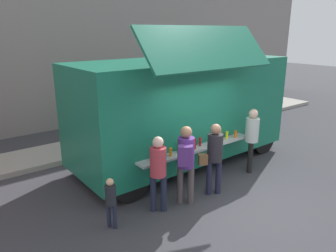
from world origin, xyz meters
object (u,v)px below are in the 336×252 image
at_px(child_near_queue, 111,199).
at_px(customer_front_ordering, 214,153).
at_px(customer_extra_browsing, 252,135).
at_px(food_truck_main, 183,108).
at_px(customer_mid_with_backpack, 186,158).
at_px(trash_bin, 219,110).
at_px(customer_rear_waiting, 158,168).

bearing_deg(child_near_queue, customer_front_ordering, -33.55).
distance_m(customer_front_ordering, customer_extra_browsing, 1.73).
relative_size(food_truck_main, customer_extra_browsing, 3.61).
distance_m(customer_extra_browsing, child_near_queue, 4.22).
relative_size(customer_mid_with_backpack, child_near_queue, 1.71).
bearing_deg(trash_bin, customer_rear_waiting, -145.84).
height_order(trash_bin, customer_extra_browsing, customer_extra_browsing).
bearing_deg(food_truck_main, customer_extra_browsing, -58.53).
xyz_separation_m(food_truck_main, customer_front_ordering, (-0.68, -1.93, -0.59)).
xyz_separation_m(customer_rear_waiting, child_near_queue, (-1.06, 0.05, -0.36)).
xyz_separation_m(trash_bin, customer_rear_waiting, (-6.02, -4.09, 0.47)).
distance_m(trash_bin, customer_mid_with_backpack, 6.88).
bearing_deg(customer_front_ordering, child_near_queue, 111.68).
relative_size(food_truck_main, trash_bin, 6.06).
relative_size(trash_bin, customer_mid_with_backpack, 0.58).
bearing_deg(customer_rear_waiting, customer_front_ordering, -56.63).
height_order(customer_mid_with_backpack, child_near_queue, customer_mid_with_backpack).
distance_m(customer_mid_with_backpack, customer_rear_waiting, 0.64).
bearing_deg(trash_bin, customer_extra_browsing, -126.28).
xyz_separation_m(customer_mid_with_backpack, child_near_queue, (-1.69, 0.18, -0.46)).
bearing_deg(customer_extra_browsing, trash_bin, -74.20).
bearing_deg(customer_extra_browsing, customer_front_ordering, 62.40).
distance_m(food_truck_main, customer_mid_with_backpack, 2.47).
distance_m(food_truck_main, child_near_queue, 3.74).
distance_m(food_truck_main, trash_bin, 4.67).
xyz_separation_m(customer_mid_with_backpack, customer_rear_waiting, (-0.62, 0.13, -0.10)).
distance_m(food_truck_main, customer_extra_browsing, 1.99).
height_order(customer_rear_waiting, child_near_queue, customer_rear_waiting).
xyz_separation_m(food_truck_main, customer_extra_browsing, (1.02, -1.62, -0.57)).
xyz_separation_m(customer_front_ordering, customer_mid_with_backpack, (-0.81, 0.03, 0.08)).
relative_size(trash_bin, customer_extra_browsing, 0.60).
relative_size(customer_mid_with_backpack, customer_extra_browsing, 1.03).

